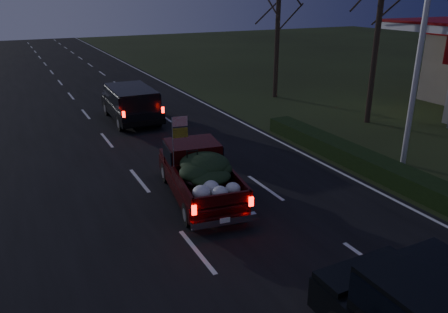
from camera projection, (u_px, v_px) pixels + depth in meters
name	position (u px, v px, depth m)	size (l,w,h in m)	color
ground	(197.00, 252.00, 11.07)	(120.00, 120.00, 0.00)	black
road_asphalt	(197.00, 251.00, 11.07)	(14.00, 120.00, 0.02)	black
hedge_row	(351.00, 155.00, 16.78)	(1.00, 10.00, 0.60)	black
light_pole	(426.00, 14.00, 14.85)	(0.50, 0.90, 9.16)	silver
bare_tree_far	(278.00, 10.00, 25.80)	(3.60, 3.60, 7.00)	black
pickup_truck	(199.00, 171.00, 13.75)	(2.43, 4.83, 2.43)	#330707
lead_suv	(131.00, 101.00, 21.99)	(2.19, 4.98, 1.42)	black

